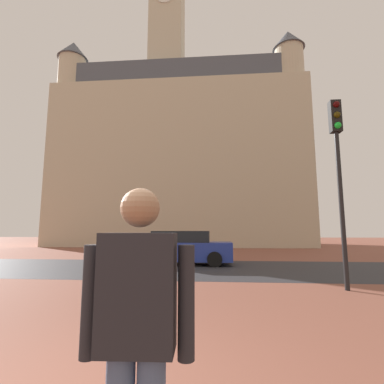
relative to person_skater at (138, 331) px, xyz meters
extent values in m
plane|color=brown|center=(-0.93, 10.56, -0.96)|extent=(120.00, 120.00, 0.00)
cube|color=#2D2D33|center=(-0.93, 10.25, -0.96)|extent=(120.00, 6.14, 0.00)
cube|color=beige|center=(-3.48, 31.00, 7.37)|extent=(26.07, 12.85, 16.66)
cube|color=#4C515B|center=(-3.48, 31.00, 16.90)|extent=(23.98, 11.82, 2.40)
cube|color=beige|center=(-5.48, 31.00, 15.49)|extent=(4.01, 4.01, 32.91)
cylinder|color=beige|center=(-15.01, 26.07, 9.12)|extent=(2.80, 2.80, 20.17)
cone|color=#4C515B|center=(-15.01, 26.07, 20.21)|extent=(3.20, 3.20, 2.00)
cylinder|color=beige|center=(8.05, 26.07, 9.05)|extent=(2.80, 2.80, 20.03)
cone|color=#4C515B|center=(8.05, 26.07, 20.07)|extent=(3.20, 3.20, 2.00)
cube|color=#232328|center=(0.00, -0.01, 0.21)|extent=(0.41, 0.24, 0.62)
cylinder|color=#232328|center=(0.26, 0.00, 0.16)|extent=(0.09, 0.09, 0.59)
cylinder|color=#232328|center=(-0.26, -0.02, 0.16)|extent=(0.09, 0.09, 0.59)
cube|color=black|center=(0.00, 0.09, 0.23)|extent=(0.29, 0.15, 0.40)
sphere|color=#9E7556|center=(0.00, -0.01, 0.66)|extent=(0.22, 0.22, 0.22)
cube|color=#23389E|center=(-1.16, 11.60, -0.37)|extent=(4.57, 1.79, 0.82)
cube|color=black|center=(-1.16, 11.60, 0.29)|extent=(2.56, 1.57, 0.51)
cylinder|color=black|center=(-2.67, 10.70, -0.64)|extent=(0.64, 0.22, 0.64)
cylinder|color=black|center=(-2.67, 12.49, -0.64)|extent=(0.64, 0.22, 0.64)
cylinder|color=black|center=(0.35, 10.70, -0.64)|extent=(0.64, 0.22, 0.64)
cylinder|color=black|center=(0.35, 12.49, -0.64)|extent=(0.64, 0.22, 0.64)
cylinder|color=black|center=(3.74, 6.24, 1.13)|extent=(0.12, 0.12, 4.18)
cube|color=black|center=(3.74, 6.24, 3.67)|extent=(0.28, 0.24, 0.90)
sphere|color=#390606|center=(3.74, 6.11, 3.97)|extent=(0.18, 0.18, 0.18)
sphere|color=#3C3306|center=(3.74, 6.11, 3.67)|extent=(0.18, 0.18, 0.18)
sphere|color=green|center=(3.74, 6.11, 3.37)|extent=(0.18, 0.18, 0.18)
camera|label=1|loc=(0.42, -1.57, 0.53)|focal=26.63mm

